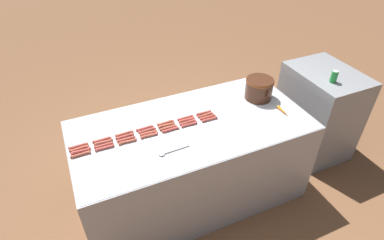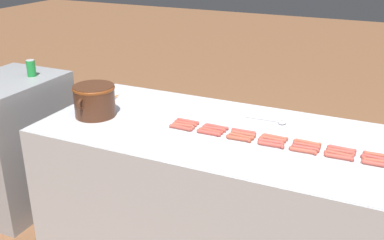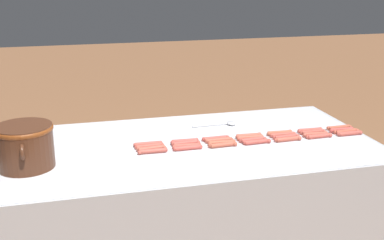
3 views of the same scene
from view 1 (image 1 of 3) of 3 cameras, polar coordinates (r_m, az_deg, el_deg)
ground_plane at (r=3.47m, az=-0.05°, el=-12.79°), size 20.00×20.00×0.00m
griddle_counter at (r=3.13m, az=-0.05°, el=-7.40°), size 1.05×2.14×0.91m
back_cabinet at (r=3.94m, az=21.73°, el=1.35°), size 0.82×0.62×1.04m
hot_dog_0 at (r=2.75m, az=-19.84°, el=-4.43°), size 0.03×0.16×0.02m
hot_dog_1 at (r=2.75m, az=-15.96°, el=-3.46°), size 0.03×0.16×0.02m
hot_dog_2 at (r=2.77m, az=-12.12°, el=-2.41°), size 0.03×0.16×0.02m
hot_dog_3 at (r=2.80m, az=-8.54°, el=-1.47°), size 0.03×0.16×0.02m
hot_dog_4 at (r=2.84m, az=-4.80°, el=-0.50°), size 0.03×0.16×0.02m
hot_dog_5 at (r=2.89m, az=-1.21°, el=0.41°), size 0.03×0.16×0.02m
hot_dog_6 at (r=2.95m, az=2.12°, el=1.30°), size 0.03×0.16×0.02m
hot_dog_7 at (r=2.72m, az=-19.73°, el=-4.89°), size 0.04×0.16×0.02m
hot_dog_8 at (r=2.72m, az=-15.71°, el=-3.88°), size 0.03×0.16×0.02m
hot_dog_9 at (r=2.74m, az=-12.06°, el=-2.90°), size 0.03×0.16×0.02m
hot_dog_10 at (r=2.77m, az=-8.13°, el=-1.86°), size 0.03×0.16×0.02m
hot_dog_11 at (r=2.81m, az=-4.64°, el=-0.94°), size 0.03×0.16×0.02m
hot_dog_12 at (r=2.86m, az=-0.99°, el=0.04°), size 0.03×0.16×0.02m
hot_dog_13 at (r=2.92m, az=2.44°, el=0.90°), size 0.04×0.16×0.02m
hot_dog_14 at (r=2.69m, az=-19.44°, el=-5.32°), size 0.03×0.16×0.02m
hot_dog_15 at (r=2.69m, az=-15.65°, el=-4.41°), size 0.03×0.16×0.02m
hot_dog_16 at (r=2.71m, az=-11.82°, el=-3.40°), size 0.02×0.16×0.02m
hot_dog_17 at (r=2.74m, az=-7.87°, el=-2.34°), size 0.03×0.16×0.02m
hot_dog_18 at (r=2.78m, az=-4.31°, el=-1.39°), size 0.03×0.16×0.02m
hot_dog_19 at (r=2.83m, az=-0.76°, el=-0.42°), size 0.03×0.16×0.02m
hot_dog_20 at (r=2.90m, az=2.84°, el=0.52°), size 0.03×0.16×0.02m
hot_dog_21 at (r=2.66m, az=-19.47°, el=-5.90°), size 0.03×0.16×0.02m
hot_dog_22 at (r=2.67m, az=-15.49°, el=-4.86°), size 0.03×0.16×0.02m
hot_dog_23 at (r=2.68m, az=-11.54°, el=-3.84°), size 0.03×0.16×0.02m
hot_dog_24 at (r=2.71m, az=-7.71°, el=-2.78°), size 0.03×0.16×0.02m
hot_dog_25 at (r=2.75m, az=-3.90°, el=-1.75°), size 0.03×0.16×0.02m
hot_dog_26 at (r=2.81m, az=-0.50°, el=-0.82°), size 0.03×0.16×0.02m
hot_dog_27 at (r=2.87m, az=3.19°, el=0.13°), size 0.03×0.16×0.02m
bean_pot at (r=3.19m, az=12.01°, el=5.74°), size 0.34×0.28×0.21m
serving_spoon at (r=2.55m, az=-4.60°, el=-5.81°), size 0.07×0.27×0.02m
carrot at (r=3.08m, az=16.11°, el=1.55°), size 0.18×0.04×0.03m
soda_can at (r=3.48m, az=24.27°, el=7.17°), size 0.07×0.07×0.12m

